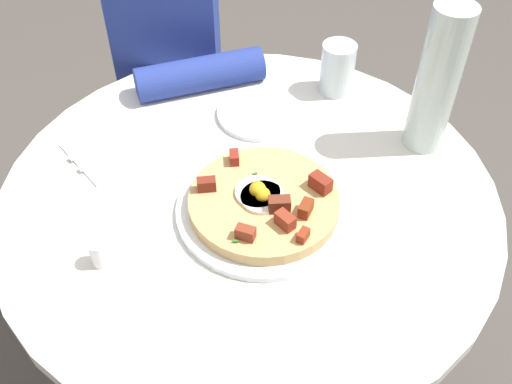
% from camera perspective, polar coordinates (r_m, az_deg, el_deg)
% --- Properties ---
extents(dining_table, '(0.85, 0.85, 0.72)m').
position_cam_1_polar(dining_table, '(1.12, -0.66, -5.90)').
color(dining_table, silver).
rests_on(dining_table, ground_plane).
extents(person_seated, '(0.53, 0.35, 1.14)m').
position_cam_1_polar(person_seated, '(1.57, -7.45, 9.24)').
color(person_seated, '#2D2D33').
rests_on(person_seated, ground_plane).
extents(pizza_plate, '(0.29, 0.29, 0.01)m').
position_cam_1_polar(pizza_plate, '(0.96, 0.77, -1.68)').
color(pizza_plate, white).
rests_on(pizza_plate, dining_table).
extents(breakfast_pizza, '(0.24, 0.24, 0.05)m').
position_cam_1_polar(breakfast_pizza, '(0.94, 0.83, -0.92)').
color(breakfast_pizza, tan).
rests_on(breakfast_pizza, pizza_plate).
extents(bread_plate, '(0.17, 0.17, 0.01)m').
position_cam_1_polar(bread_plate, '(1.14, 0.35, 7.70)').
color(bread_plate, white).
rests_on(bread_plate, dining_table).
extents(napkin, '(0.21, 0.22, 0.00)m').
position_cam_1_polar(napkin, '(1.10, -13.21, 4.48)').
color(napkin, white).
rests_on(napkin, dining_table).
extents(fork, '(0.12, 0.15, 0.00)m').
position_cam_1_polar(fork, '(1.11, -13.71, 5.12)').
color(fork, silver).
rests_on(fork, napkin).
extents(knife, '(0.12, 0.15, 0.00)m').
position_cam_1_polar(knife, '(1.09, -12.77, 4.19)').
color(knife, silver).
rests_on(knife, napkin).
extents(water_glass, '(0.07, 0.07, 0.10)m').
position_cam_1_polar(water_glass, '(1.20, 7.95, 11.87)').
color(water_glass, silver).
rests_on(water_glass, dining_table).
extents(water_bottle, '(0.07, 0.07, 0.27)m').
position_cam_1_polar(water_bottle, '(1.05, 17.29, 10.33)').
color(water_bottle, silver).
rests_on(water_bottle, dining_table).
extents(salt_shaker, '(0.03, 0.03, 0.05)m').
position_cam_1_polar(salt_shaker, '(0.90, -15.06, -5.77)').
color(salt_shaker, white).
rests_on(salt_shaker, dining_table).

